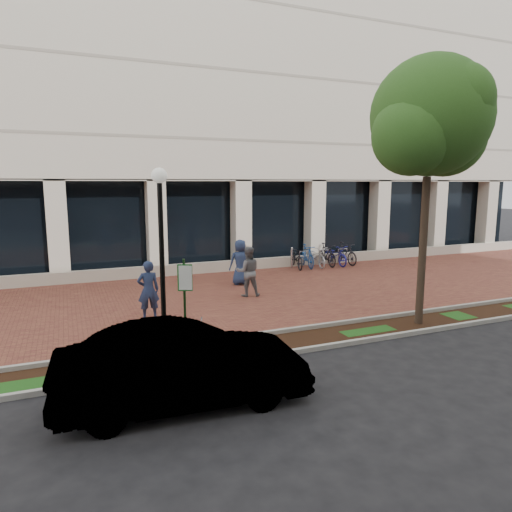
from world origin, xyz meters
name	(u,v)px	position (x,y,z in m)	size (l,w,h in m)	color
ground	(238,295)	(0.00, 0.00, 0.00)	(120.00, 120.00, 0.00)	black
brick_plaza	(238,295)	(0.00, 0.00, 0.01)	(40.00, 9.00, 0.01)	brown
planting_strip	(308,340)	(0.00, -5.25, 0.01)	(40.00, 1.50, 0.01)	black
curb_plaza_side	(295,329)	(0.00, -4.50, 0.06)	(40.00, 0.12, 0.12)	#A2A199
curb_street_side	(323,347)	(0.00, -6.00, 0.06)	(40.00, 0.12, 0.12)	#A2A199
near_office_building	(169,71)	(0.00, 10.47, 10.05)	(40.00, 12.12, 16.00)	beige
parking_sign	(185,296)	(-3.28, -5.32, 1.52)	(0.34, 0.07, 2.38)	#153B16
lamppost	(162,251)	(-3.65, -4.71, 2.49)	(0.36, 0.36, 4.42)	black
street_tree	(431,124)	(3.74, -5.22, 5.67)	(3.91, 3.26, 7.51)	#413225
locked_bicycle	(181,340)	(-3.38, -5.28, 0.47)	(0.62, 1.79, 0.94)	silver
pedestrian_left	(148,290)	(-3.51, -1.71, 0.89)	(0.65, 0.43, 1.78)	#1E2A4B
pedestrian_mid	(248,272)	(0.29, -0.27, 0.91)	(0.88, 0.69, 1.82)	#5D5E62
pedestrian_right	(240,262)	(0.72, 1.64, 0.92)	(0.90, 0.58, 1.84)	navy
bollard	(292,258)	(4.26, 4.00, 0.53)	(0.12, 0.12, 1.04)	#BBBCC0
bike_rack_cluster	(321,256)	(5.84, 3.93, 0.53)	(3.59, 2.03, 1.13)	black
sedan_near_curb	(184,366)	(-3.85, -7.46, 0.75)	(1.60, 4.58, 1.51)	#B7B7BC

